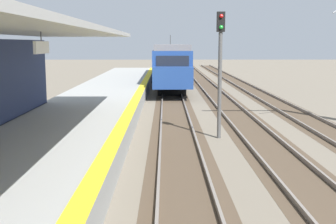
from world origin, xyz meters
name	(u,v)px	position (x,y,z in m)	size (l,w,h in m)	color
station_platform	(62,137)	(-2.50, 16.00, 0.45)	(5.00, 80.00, 0.91)	#999993
track_pair_nearest_platform	(176,128)	(1.90, 20.00, 0.05)	(2.34, 120.00, 0.16)	#4C3D2D
track_pair_middle	(249,127)	(5.30, 20.00, 0.05)	(2.34, 120.00, 0.16)	#4C3D2D
track_pair_far_side	(322,127)	(8.70, 20.00, 0.05)	(2.34, 120.00, 0.16)	#4C3D2D
approaching_train	(171,63)	(1.90, 39.68, 2.18)	(2.93, 19.60, 4.76)	navy
rail_signal_post	(220,62)	(3.63, 17.90, 3.19)	(0.32, 0.34, 5.20)	#4C4C4C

